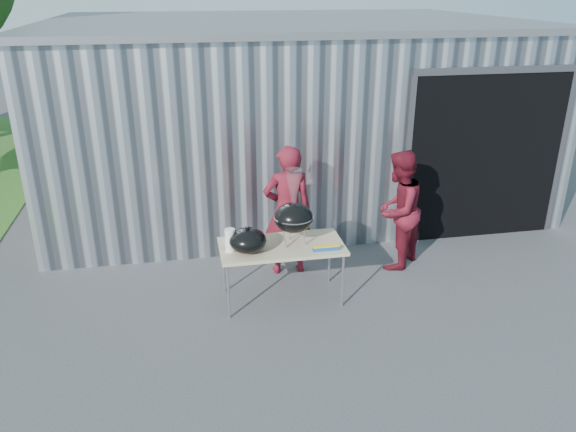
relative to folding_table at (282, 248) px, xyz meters
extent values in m
plane|color=#3E3E40|center=(0.04, -0.36, -0.71)|extent=(80.00, 80.00, 0.00)
cube|color=silver|center=(0.84, 4.34, 0.79)|extent=(8.00, 6.00, 3.00)
cube|color=slate|center=(0.84, 4.34, 2.34)|extent=(8.20, 6.20, 0.10)
cube|color=black|center=(3.34, 1.91, 0.54)|extent=(2.40, 1.20, 2.50)
cube|color=#4C4C51|center=(3.34, 1.34, 1.84)|extent=(2.52, 0.08, 0.10)
cube|color=tan|center=(0.00, 0.00, 0.02)|extent=(1.50, 0.75, 0.04)
cylinder|color=silver|center=(-0.69, -0.31, -0.35)|extent=(0.03, 0.03, 0.71)
cylinder|color=silver|center=(0.69, -0.31, -0.35)|extent=(0.03, 0.03, 0.71)
cylinder|color=silver|center=(-0.69, 0.32, -0.35)|extent=(0.03, 0.03, 0.71)
cylinder|color=silver|center=(0.69, 0.32, -0.35)|extent=(0.03, 0.03, 0.71)
ellipsoid|color=black|center=(0.15, 0.00, 0.39)|extent=(0.47, 0.47, 0.35)
cylinder|color=silver|center=(0.15, 0.00, 0.40)|extent=(0.48, 0.48, 0.02)
cylinder|color=silver|center=(0.15, 0.00, 0.41)|extent=(0.45, 0.45, 0.01)
cylinder|color=silver|center=(0.15, 0.14, 0.16)|extent=(0.02, 0.02, 0.24)
cylinder|color=silver|center=(0.02, -0.07, 0.16)|extent=(0.02, 0.02, 0.24)
cylinder|color=silver|center=(0.27, -0.07, 0.16)|extent=(0.02, 0.02, 0.24)
cylinder|color=#D06A4A|center=(0.00, 0.00, 0.43)|extent=(0.02, 0.14, 0.02)
cylinder|color=#D06A4A|center=(0.03, 0.00, 0.43)|extent=(0.02, 0.14, 0.02)
cylinder|color=#D06A4A|center=(0.06, 0.00, 0.43)|extent=(0.02, 0.14, 0.02)
cylinder|color=#D06A4A|center=(0.10, 0.00, 0.43)|extent=(0.02, 0.14, 0.02)
cylinder|color=#D06A4A|center=(0.13, 0.00, 0.43)|extent=(0.02, 0.14, 0.02)
cylinder|color=#D06A4A|center=(0.16, 0.00, 0.43)|extent=(0.02, 0.14, 0.02)
cylinder|color=#D06A4A|center=(0.19, 0.00, 0.43)|extent=(0.02, 0.14, 0.02)
cylinder|color=#D06A4A|center=(0.23, 0.00, 0.43)|extent=(0.02, 0.14, 0.02)
cylinder|color=#D06A4A|center=(0.26, 0.00, 0.43)|extent=(0.02, 0.14, 0.02)
cylinder|color=#D06A4A|center=(0.29, 0.00, 0.43)|extent=(0.02, 0.14, 0.02)
cone|color=silver|center=(0.15, 0.00, 0.71)|extent=(0.20, 0.20, 0.55)
ellipsoid|color=black|center=(-0.42, -0.10, 0.18)|extent=(0.44, 0.44, 0.29)
cylinder|color=black|center=(-0.42, -0.10, 0.34)|extent=(0.05, 0.05, 0.03)
cylinder|color=white|center=(-0.62, -0.05, 0.18)|extent=(0.12, 0.12, 0.28)
cube|color=white|center=(-0.55, 0.21, 0.09)|extent=(0.20, 0.15, 0.10)
cube|color=#164895|center=(0.49, -0.25, 0.07)|extent=(0.32, 0.05, 0.05)
cube|color=yellow|center=(0.49, -0.25, 0.10)|extent=(0.32, 0.05, 0.01)
imported|color=maroon|center=(0.21, 0.73, 0.18)|extent=(0.65, 0.43, 1.78)
imported|color=maroon|center=(1.72, 0.61, 0.12)|extent=(1.01, 1.01, 1.66)
camera|label=1|loc=(-1.08, -6.03, 2.97)|focal=35.00mm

